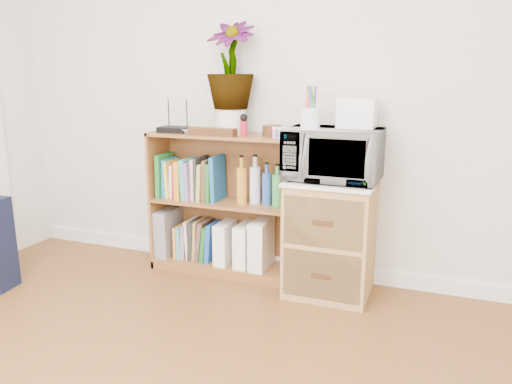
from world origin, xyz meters
The scene contains 21 objects.
skirting_board centered at (0.00, 2.24, 0.05)m, with size 4.00×0.02×0.10m, color white.
bookshelf centered at (-0.35, 2.10, 0.47)m, with size 1.00×0.30×0.95m, color brown.
wicker_unit centered at (0.40, 2.02, 0.35)m, with size 0.50×0.45×0.70m, color #9E7542.
microwave centered at (0.40, 2.02, 0.87)m, with size 0.55×0.37×0.30m, color white.
pen_cup centered at (0.27, 1.95, 1.09)m, with size 0.11×0.11×0.12m, color white.
small_appliance centered at (0.51, 2.11, 1.11)m, with size 0.21×0.18×0.17m, color white.
router centered at (-0.69, 2.08, 0.97)m, with size 0.20×0.14×0.04m, color black.
white_bowl centered at (-0.56, 2.07, 0.97)m, with size 0.13×0.13×0.03m, color silver.
plant_pot centered at (-0.30, 2.12, 1.03)m, with size 0.19×0.19×0.16m, color silver.
potted_plant centered at (-0.30, 2.12, 1.39)m, with size 0.31×0.31×0.55m, color #29662F.
trinket_box centered at (-0.38, 2.00, 0.98)m, with size 0.31×0.08×0.05m, color #3B2410.
kokeshi_doll centered at (-0.18, 2.06, 1.00)m, with size 0.04×0.04×0.09m, color #B6162D.
wooden_bowl centered at (-0.02, 2.11, 0.98)m, with size 0.12×0.12×0.07m, color #391C0F.
paint_jars centered at (0.07, 2.01, 0.98)m, with size 0.11×0.04×0.06m, color pink.
file_box centered at (-0.79, 2.10, 0.23)m, with size 0.10×0.26×0.33m, color gray.
magazine_holder_left centered at (-0.34, 2.09, 0.21)m, with size 0.09×0.22×0.28m, color white.
magazine_holder_mid centered at (-0.19, 2.09, 0.21)m, with size 0.09×0.23×0.29m, color white.
magazine_holder_right centered at (-0.07, 2.09, 0.23)m, with size 0.10×0.26×0.33m, color white.
cookbooks centered at (-0.59, 2.10, 0.63)m, with size 0.44×0.20×0.30m.
liquor_bottles centered at (-0.03, 2.10, 0.65)m, with size 0.46×0.07×0.31m.
lower_books centered at (-0.56, 2.10, 0.20)m, with size 0.29×0.19×0.28m.
Camera 1 is at (1.00, -0.86, 1.34)m, focal length 35.00 mm.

